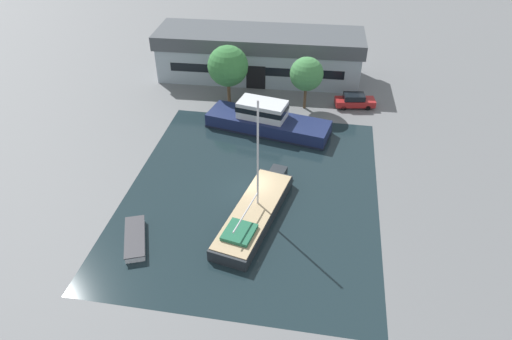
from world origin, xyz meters
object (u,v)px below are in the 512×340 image
object	(u,v)px
warehouse_building	(259,54)
small_dinghy	(135,239)
quay_tree_by_water	(228,66)
sailboat_moored	(255,213)
parked_car	(355,101)
quay_tree_near_building	(307,74)
motor_cruiser	(266,120)

from	to	relation	value
warehouse_building	small_dinghy	world-z (taller)	warehouse_building
quay_tree_by_water	sailboat_moored	xyz separation A→B (m)	(6.47, -19.88, -3.96)
parked_car	sailboat_moored	xyz separation A→B (m)	(-8.31, -21.09, -0.20)
quay_tree_near_building	small_dinghy	size ratio (longest dim) A/B	1.26
parked_car	sailboat_moored	bearing A→B (deg)	-30.94
parked_car	quay_tree_by_water	bearing A→B (deg)	-94.75
quay_tree_near_building	motor_cruiser	xyz separation A→B (m)	(-3.69, -5.59, -3.11)
quay_tree_near_building	parked_car	xyz separation A→B (m)	(5.77, 1.23, -3.46)
quay_tree_by_water	sailboat_moored	world-z (taller)	sailboat_moored
warehouse_building	quay_tree_by_water	world-z (taller)	quay_tree_by_water
warehouse_building	quay_tree_near_building	world-z (taller)	quay_tree_near_building
warehouse_building	parked_car	distance (m)	14.17
sailboat_moored	small_dinghy	xyz separation A→B (m)	(-8.81, -4.25, -0.29)
sailboat_moored	motor_cruiser	world-z (taller)	sailboat_moored
quay_tree_near_building	quay_tree_by_water	distance (m)	9.02
quay_tree_near_building	sailboat_moored	size ratio (longest dim) A/B	0.49
quay_tree_by_water	quay_tree_near_building	bearing A→B (deg)	-0.10
parked_car	sailboat_moored	size ratio (longest dim) A/B	0.38
sailboat_moored	small_dinghy	size ratio (longest dim) A/B	2.56
quay_tree_by_water	warehouse_building	bearing A→B (deg)	72.73
sailboat_moored	parked_car	bearing A→B (deg)	80.32
parked_car	warehouse_building	bearing A→B (deg)	-127.29
warehouse_building	parked_car	xyz separation A→B (m)	(12.37, -6.54, -2.23)
motor_cruiser	small_dinghy	distance (m)	20.07
quay_tree_by_water	parked_car	bearing A→B (deg)	4.69
motor_cruiser	small_dinghy	size ratio (longest dim) A/B	2.82
quay_tree_by_water	parked_car	size ratio (longest dim) A/B	1.44
parked_car	small_dinghy	xyz separation A→B (m)	(-17.12, -25.34, -0.50)
quay_tree_by_water	small_dinghy	xyz separation A→B (m)	(-2.33, -24.13, -4.25)
sailboat_moored	motor_cruiser	bearing A→B (deg)	106.40
sailboat_moored	motor_cruiser	size ratio (longest dim) A/B	0.91
quay_tree_by_water	small_dinghy	world-z (taller)	quay_tree_by_water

